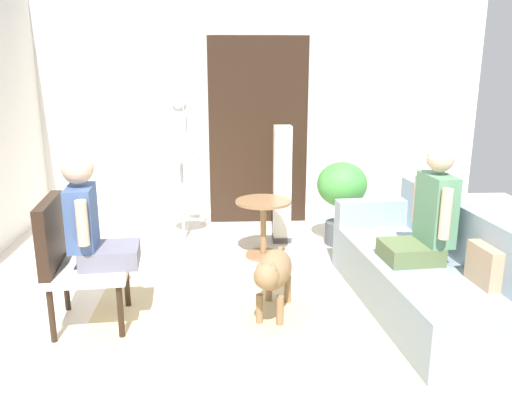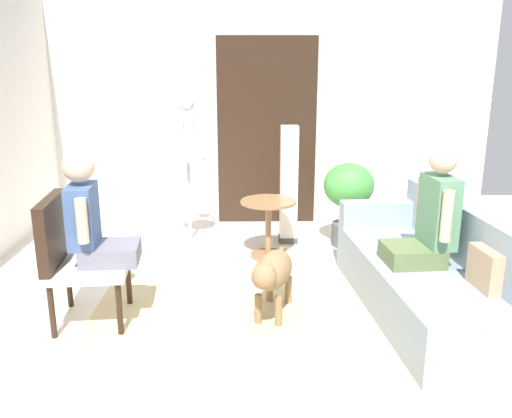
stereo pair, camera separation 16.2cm
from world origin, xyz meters
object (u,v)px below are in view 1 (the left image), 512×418
at_px(potted_plant, 342,192).
at_px(column_lamp, 282,185).
at_px(person_on_couch, 428,216).
at_px(person_on_armchair, 91,221).
at_px(dog, 273,272).
at_px(armoire_cabinet, 257,130).
at_px(armchair, 70,253).
at_px(bird_cage_stand, 182,173).
at_px(couch, 427,272).
at_px(round_end_table, 263,221).

relative_size(potted_plant, column_lamp, 0.71).
height_order(person_on_couch, potted_plant, person_on_couch).
distance_m(person_on_couch, potted_plant, 1.63).
height_order(person_on_couch, person_on_armchair, person_on_couch).
height_order(dog, armoire_cabinet, armoire_cabinet).
xyz_separation_m(armchair, person_on_couch, (2.66, 0.11, 0.21)).
distance_m(person_on_armchair, armoire_cabinet, 3.15).
distance_m(bird_cage_stand, column_lamp, 1.07).
bearing_deg(couch, column_lamp, 120.21).
distance_m(armchair, dog, 1.50).
relative_size(couch, armoire_cabinet, 0.97).
relative_size(dog, armoire_cabinet, 0.40).
distance_m(armchair, person_on_couch, 2.67).
xyz_separation_m(person_on_couch, armoire_cabinet, (-1.15, 2.74, 0.32)).
relative_size(person_on_couch, armoire_cabinet, 0.41).
height_order(person_on_couch, round_end_table, person_on_couch).
distance_m(armchair, armoire_cabinet, 3.27).
bearing_deg(couch, potted_plant, 103.14).
relative_size(armchair, dog, 1.11).
xyz_separation_m(person_on_couch, person_on_armchair, (-2.50, -0.09, 0.03)).
distance_m(person_on_couch, round_end_table, 1.76).
bearing_deg(bird_cage_stand, potted_plant, -3.42).
height_order(person_on_couch, dog, person_on_couch).
bearing_deg(bird_cage_stand, person_on_couch, -40.30).
bearing_deg(couch, person_on_armchair, -177.10).
bearing_deg(armchair, dog, 2.41).
height_order(potted_plant, armoire_cabinet, armoire_cabinet).
distance_m(person_on_couch, armoire_cabinet, 2.99).
bearing_deg(round_end_table, potted_plant, 21.86).
relative_size(round_end_table, armoire_cabinet, 0.27).
distance_m(armchair, person_on_armchair, 0.29).
height_order(bird_cage_stand, armoire_cabinet, armoire_cabinet).
xyz_separation_m(person_on_armchair, armoire_cabinet, (1.36, 2.83, 0.29)).
distance_m(round_end_table, bird_cage_stand, 1.02).
distance_m(dog, column_lamp, 1.80).
bearing_deg(armchair, column_lamp, 46.53).
xyz_separation_m(armchair, column_lamp, (1.73, 1.82, 0.06)).
distance_m(person_on_armchair, potted_plant, 2.77).
bearing_deg(potted_plant, column_lamp, 168.35).
bearing_deg(person_on_armchair, potted_plant, 37.63).
relative_size(couch, potted_plant, 2.39).
bearing_deg(bird_cage_stand, dog, -64.91).
relative_size(person_on_armchair, armoire_cabinet, 0.38).
bearing_deg(potted_plant, armchair, -144.11).
bearing_deg(column_lamp, couch, -59.79).
height_order(person_on_armchair, dog, person_on_armchair).
xyz_separation_m(armchair, armoire_cabinet, (1.52, 2.85, 0.53)).
relative_size(couch, person_on_couch, 2.36).
height_order(armchair, round_end_table, armchair).
relative_size(couch, column_lamp, 1.69).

